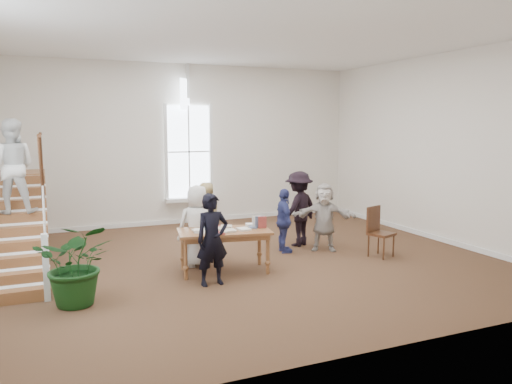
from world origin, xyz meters
name	(u,v)px	position (x,y,z in m)	size (l,w,h in m)	color
ground	(248,261)	(0.00, 0.00, 0.00)	(10.00, 10.00, 0.00)	#47321B
room_shell	(190,209)	(0.00, 4.39, 0.40)	(10.49, 10.00, 10.00)	silver
staircase	(14,190)	(-4.34, 0.75, 1.62)	(1.10, 4.10, 2.92)	brown
library_table	(224,234)	(-0.71, -0.54, 0.73)	(1.87, 1.16, 0.88)	brown
police_officer	(212,240)	(-1.15, -1.20, 0.81)	(0.59, 0.39, 1.63)	black
elderly_woman	(198,226)	(-1.05, 0.05, 0.82)	(0.80, 0.52, 1.64)	silver
person_yellow	(205,221)	(-0.75, 0.55, 0.81)	(0.79, 0.61, 1.62)	beige
woman_cluster_a	(284,221)	(1.01, 0.34, 0.71)	(0.83, 0.35, 1.42)	navy
woman_cluster_b	(299,209)	(1.61, 0.79, 0.87)	(1.13, 0.65, 1.75)	black
woman_cluster_c	(324,217)	(1.91, 0.14, 0.76)	(1.41, 0.45, 1.52)	beige
floor_plant	(78,264)	(-3.40, -1.33, 0.66)	(1.19, 1.03, 1.33)	#113712
side_chair	(378,228)	(2.72, -0.73, 0.61)	(0.60, 0.60, 1.08)	#311F0D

